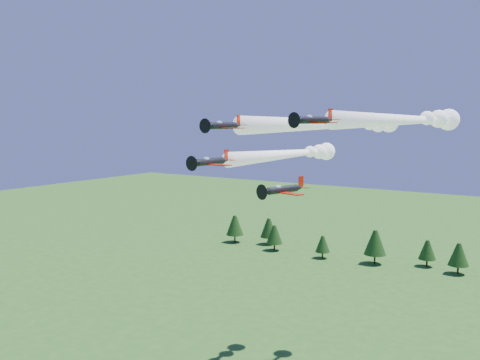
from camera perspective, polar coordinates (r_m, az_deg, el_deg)
The scene contains 5 objects.
plane_lead at distance 96.42m, azimuth 10.93°, elevation 5.91°, with size 9.76×59.31×3.70m.
plane_left at distance 103.72m, azimuth 5.67°, elevation 2.82°, with size 8.61×44.69×3.70m.
plane_right at distance 88.45m, azimuth 17.56°, elevation 6.14°, with size 14.14×40.69×3.70m.
plane_slot at distance 82.93m, azimuth 4.55°, elevation -1.03°, with size 8.55×9.47×3.00m.
treeline at distance 184.89m, azimuth 21.43°, elevation -7.26°, with size 166.21×21.10×11.67m.
Camera 1 is at (39.69, -64.54, 49.21)m, focal length 40.00 mm.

